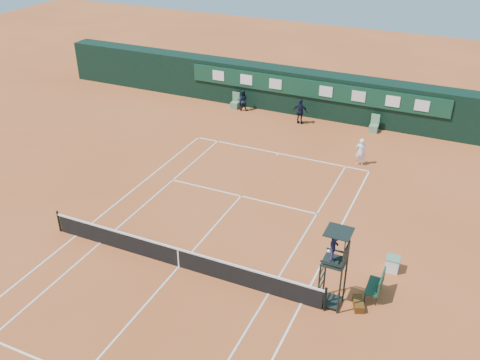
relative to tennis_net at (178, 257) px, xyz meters
name	(u,v)px	position (x,y,z in m)	size (l,w,h in m)	color
ground	(179,267)	(0.00, 0.00, -0.51)	(90.00, 90.00, 0.00)	#BE5C2D
court_lines	(179,266)	(0.00, 0.00, -0.50)	(11.05, 23.85, 0.01)	white
tennis_net	(178,257)	(0.00, 0.00, 0.00)	(12.90, 0.10, 1.10)	black
back_wall	(315,94)	(0.00, 18.74, 1.00)	(40.00, 1.65, 3.00)	black
linesman_chair_left	(235,104)	(-5.50, 17.48, -0.19)	(0.55, 0.50, 1.15)	#54805A
linesman_chair_right	(374,127)	(4.50, 17.48, -0.19)	(0.55, 0.50, 1.15)	#58865E
umpire_chair	(335,253)	(6.48, 0.46, 1.95)	(0.96, 0.95, 3.42)	black
player_bench	(377,284)	(8.02, 1.64, 0.09)	(0.55, 1.20, 1.10)	#173A27
tennis_bag	(358,304)	(7.53, 0.73, -0.36)	(0.35, 0.81, 0.30)	black
cooler	(392,264)	(8.29, 3.54, -0.18)	(0.57, 0.57, 0.65)	white
tennis_ball	(274,177)	(0.85, 8.94, -0.48)	(0.06, 0.06, 0.06)	yellow
player	(361,152)	(4.76, 12.48, 0.32)	(0.60, 0.40, 1.65)	white
ball_kid_left	(243,100)	(-4.83, 17.32, 0.24)	(0.73, 0.57, 1.50)	black
ball_kid_right	(300,112)	(-0.32, 16.74, 0.35)	(1.01, 0.42, 1.72)	black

